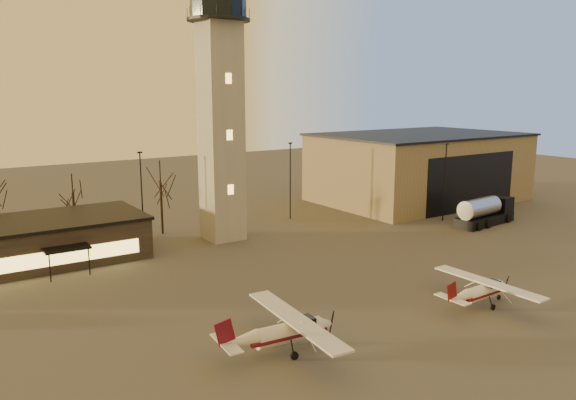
% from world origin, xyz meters
% --- Properties ---
extents(ground, '(220.00, 220.00, 0.00)m').
position_xyz_m(ground, '(0.00, 0.00, 0.00)').
color(ground, '#3C3A38').
rests_on(ground, ground).
extents(control_tower, '(6.80, 6.80, 32.60)m').
position_xyz_m(control_tower, '(0.00, 30.00, 16.33)').
color(control_tower, gray).
rests_on(control_tower, ground).
extents(hangar, '(30.60, 20.60, 10.30)m').
position_xyz_m(hangar, '(36.00, 33.98, 5.15)').
color(hangar, '#837555').
rests_on(hangar, ground).
extents(terminal, '(25.40, 12.20, 4.30)m').
position_xyz_m(terminal, '(-21.99, 31.98, 2.16)').
color(terminal, black).
rests_on(terminal, ground).
extents(light_poles, '(58.50, 12.25, 10.14)m').
position_xyz_m(light_poles, '(0.50, 31.00, 5.41)').
color(light_poles, black).
rests_on(light_poles, ground).
extents(tree_row, '(37.20, 9.20, 8.80)m').
position_xyz_m(tree_row, '(-13.70, 39.16, 5.94)').
color(tree_row, black).
rests_on(tree_row, ground).
extents(cessna_front, '(7.69, 9.73, 2.69)m').
position_xyz_m(cessna_front, '(7.74, 0.20, 0.92)').
color(cessna_front, silver).
rests_on(cessna_front, ground).
extents(cessna_rear, '(8.91, 11.25, 3.09)m').
position_xyz_m(cessna_rear, '(-9.50, 2.15, 1.06)').
color(cessna_rear, silver).
rests_on(cessna_rear, ground).
extents(fuel_truck, '(9.79, 3.93, 3.55)m').
position_xyz_m(fuel_truck, '(30.71, 17.60, 1.40)').
color(fuel_truck, black).
rests_on(fuel_truck, ground).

